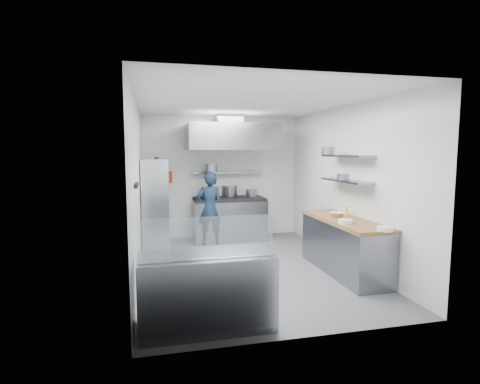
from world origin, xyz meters
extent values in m
plane|color=#48484A|center=(0.00, 0.00, 0.00)|extent=(5.00, 5.00, 0.00)
plane|color=silver|center=(0.00, 0.00, 2.80)|extent=(5.00, 5.00, 0.00)
cube|color=white|center=(0.00, 2.50, 1.40)|extent=(3.60, 2.80, 0.02)
cube|color=white|center=(0.00, -2.50, 1.40)|extent=(3.60, 2.80, 0.02)
cube|color=white|center=(-1.80, 0.00, 1.40)|extent=(2.80, 5.00, 0.02)
cube|color=white|center=(1.80, 0.00, 1.40)|extent=(2.80, 5.00, 0.02)
cube|color=gray|center=(0.10, 2.10, 0.45)|extent=(1.60, 0.80, 0.90)
cube|color=black|center=(0.10, 2.10, 0.93)|extent=(1.57, 0.78, 0.06)
cylinder|color=slate|center=(-0.29, 2.33, 1.06)|extent=(0.30, 0.30, 0.20)
cylinder|color=slate|center=(0.18, 2.44, 1.08)|extent=(0.35, 0.35, 0.24)
cylinder|color=slate|center=(0.65, 2.24, 1.04)|extent=(0.26, 0.26, 0.16)
cube|color=gray|center=(0.10, 2.34, 1.52)|extent=(1.60, 0.30, 0.04)
cylinder|color=slate|center=(-0.29, 2.15, 1.63)|extent=(0.26, 0.26, 0.18)
cube|color=gray|center=(0.10, 1.93, 2.30)|extent=(1.90, 1.15, 0.55)
cube|color=slate|center=(0.10, 2.15, 2.68)|extent=(0.55, 0.55, 0.24)
cube|color=#B52E0E|center=(-1.25, 2.44, 1.42)|extent=(0.22, 0.10, 0.26)
imported|color=#112033|center=(-0.40, 1.73, 0.78)|extent=(0.59, 0.41, 1.57)
cube|color=silver|center=(-1.53, 1.35, 0.93)|extent=(0.50, 0.90, 1.85)
cube|color=white|center=(-1.53, 1.02, 0.80)|extent=(0.15, 0.18, 0.16)
cube|color=yellow|center=(-1.53, 1.44, 1.30)|extent=(0.13, 0.16, 0.14)
cylinder|color=black|center=(-1.48, 1.26, 1.80)|extent=(0.10, 0.10, 0.18)
cube|color=black|center=(-1.78, -0.90, 1.55)|extent=(0.04, 0.55, 0.05)
cube|color=gray|center=(1.48, -0.60, 0.42)|extent=(0.62, 2.00, 0.84)
cube|color=brown|center=(1.48, -0.60, 0.87)|extent=(0.65, 2.04, 0.06)
cylinder|color=white|center=(1.56, -1.58, 0.93)|extent=(0.22, 0.22, 0.06)
cylinder|color=white|center=(1.30, -0.94, 0.93)|extent=(0.22, 0.22, 0.06)
cylinder|color=#BF7535|center=(1.40, -0.44, 0.93)|extent=(0.14, 0.14, 0.06)
cylinder|color=yellow|center=(1.61, -0.42, 0.99)|extent=(0.06, 0.06, 0.18)
imported|color=white|center=(1.50, -0.28, 0.93)|extent=(0.29, 0.29, 0.06)
cube|color=gray|center=(1.64, -0.30, 1.50)|extent=(0.30, 1.30, 0.04)
cube|color=gray|center=(1.64, -0.30, 1.92)|extent=(0.30, 1.30, 0.04)
cylinder|color=slate|center=(1.53, -0.41, 1.57)|extent=(0.21, 0.21, 0.10)
cylinder|color=slate|center=(1.49, 0.08, 2.01)|extent=(0.23, 0.23, 0.14)
cube|color=gray|center=(-1.00, -2.00, 0.42)|extent=(1.50, 0.70, 0.85)
cube|color=silver|center=(-1.00, -2.12, 1.07)|extent=(1.47, 0.19, 0.42)
camera|label=1|loc=(-1.56, -6.08, 2.00)|focal=28.00mm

